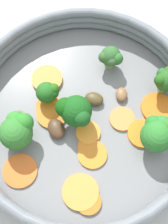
{
  "coord_description": "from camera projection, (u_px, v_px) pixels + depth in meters",
  "views": [
    {
      "loc": [
        -0.08,
        -0.14,
        0.43
      ],
      "look_at": [
        0.0,
        0.0,
        0.03
      ],
      "focal_mm": 50.0,
      "sensor_mm": 36.0,
      "label": 1
    }
  ],
  "objects": [
    {
      "name": "mushroom_piece_0",
      "position": [
        19.0,
        117.0,
        0.44
      ],
      "size": [
        0.02,
        0.03,
        0.01
      ],
      "primitive_type": "ellipsoid",
      "rotation": [
        0.0,
        0.0,
        4.29
      ],
      "color": "olive",
      "rests_on": "skillet"
    },
    {
      "name": "carrot_slice_2",
      "position": [
        47.0,
        79.0,
        0.46
      ],
      "size": [
        0.06,
        0.06,
        0.01
      ],
      "primitive_type": "cylinder",
      "rotation": [
        0.0,
        0.0,
        5.82
      ],
      "color": "orange",
      "rests_on": "skillet"
    },
    {
      "name": "carrot_slice_10",
      "position": [
        88.0,
        133.0,
        0.43
      ],
      "size": [
        0.05,
        0.05,
        0.0
      ],
      "primitive_type": "cylinder",
      "rotation": [
        0.0,
        0.0,
        1.13
      ],
      "color": "orange",
      "rests_on": "skillet"
    },
    {
      "name": "carrot_slice_7",
      "position": [
        20.0,
        171.0,
        0.41
      ],
      "size": [
        0.05,
        0.05,
        0.0
      ],
      "primitive_type": "cylinder",
      "rotation": [
        0.0,
        0.0,
        4.74
      ],
      "color": "orange",
      "rests_on": "skillet"
    },
    {
      "name": "mushroom_piece_3",
      "position": [
        122.0,
        96.0,
        0.45
      ],
      "size": [
        0.03,
        0.03,
        0.01
      ],
      "primitive_type": "ellipsoid",
      "rotation": [
        0.0,
        0.0,
        1.06
      ],
      "color": "#8E633F",
      "rests_on": "skillet"
    },
    {
      "name": "ground_plane",
      "position": [
        84.0,
        119.0,
        0.46
      ],
      "size": [
        4.0,
        4.0,
        0.0
      ],
      "primitive_type": "plane",
      "color": "#B8BDB8"
    },
    {
      "name": "broccoli_floret_1",
      "position": [
        158.0,
        133.0,
        0.4
      ],
      "size": [
        0.05,
        0.05,
        0.06
      ],
      "color": "#7F9957",
      "rests_on": "skillet"
    },
    {
      "name": "carrot_slice_3",
      "position": [
        88.0,
        202.0,
        0.4
      ],
      "size": [
        0.03,
        0.03,
        0.0
      ],
      "primitive_type": "cylinder",
      "rotation": [
        0.0,
        0.0,
        4.72
      ],
      "color": "orange",
      "rests_on": "skillet"
    },
    {
      "name": "carrot_slice_8",
      "position": [
        88.0,
        146.0,
        0.43
      ],
      "size": [
        0.04,
        0.04,
        0.0
      ],
      "primitive_type": "cylinder",
      "rotation": [
        0.0,
        0.0,
        0.58
      ],
      "color": "orange",
      "rests_on": "skillet"
    },
    {
      "name": "mushroom_piece_1",
      "position": [
        58.0,
        132.0,
        0.43
      ],
      "size": [
        0.03,
        0.03,
        0.01
      ],
      "primitive_type": "ellipsoid",
      "rotation": [
        0.0,
        0.0,
        4.61
      ],
      "color": "#533823",
      "rests_on": "skillet"
    },
    {
      "name": "broccoli_floret_2",
      "position": [
        48.0,
        92.0,
        0.43
      ],
      "size": [
        0.03,
        0.03,
        0.04
      ],
      "color": "#7AB162",
      "rests_on": "skillet"
    },
    {
      "name": "carrot_slice_1",
      "position": [
        48.0,
        106.0,
        0.45
      ],
      "size": [
        0.04,
        0.04,
        0.0
      ],
      "primitive_type": "cylinder",
      "rotation": [
        0.0,
        0.0,
        6.13
      ],
      "color": "orange",
      "rests_on": "skillet"
    },
    {
      "name": "skillet_rim_wall",
      "position": [
        84.0,
        111.0,
        0.42
      ],
      "size": [
        0.32,
        0.32,
        0.04
      ],
      "color": "slate",
      "rests_on": "skillet"
    },
    {
      "name": "carrot_slice_9",
      "position": [
        122.0,
        119.0,
        0.44
      ],
      "size": [
        0.05,
        0.05,
        0.0
      ],
      "primitive_type": "cylinder",
      "rotation": [
        0.0,
        0.0,
        5.15
      ],
      "color": "#F18A41",
      "rests_on": "skillet"
    },
    {
      "name": "broccoli_floret_0",
      "position": [
        75.0,
        111.0,
        0.41
      ],
      "size": [
        0.05,
        0.05,
        0.05
      ],
      "color": "#5F8956",
      "rests_on": "skillet"
    },
    {
      "name": "broccoli_floret_5",
      "position": [
        111.0,
        58.0,
        0.45
      ],
      "size": [
        0.03,
        0.03,
        0.04
      ],
      "color": "#89A468",
      "rests_on": "skillet"
    },
    {
      "name": "broccoli_floret_4",
      "position": [
        17.0,
        130.0,
        0.4
      ],
      "size": [
        0.05,
        0.05,
        0.05
      ],
      "color": "#6EA657",
      "rests_on": "skillet"
    },
    {
      "name": "mushroom_piece_2",
      "position": [
        94.0,
        99.0,
        0.45
      ],
      "size": [
        0.03,
        0.03,
        0.01
      ],
      "primitive_type": "ellipsoid",
      "rotation": [
        0.0,
        0.0,
        5.46
      ],
      "color": "brown",
      "rests_on": "skillet"
    },
    {
      "name": "carrot_slice_5",
      "position": [
        142.0,
        133.0,
        0.43
      ],
      "size": [
        0.05,
        0.05,
        0.0
      ],
      "primitive_type": "cylinder",
      "rotation": [
        0.0,
        0.0,
        2.75
      ],
      "color": "orange",
      "rests_on": "skillet"
    },
    {
      "name": "carrot_slice_6",
      "position": [
        157.0,
        108.0,
        0.45
      ],
      "size": [
        0.06,
        0.06,
        0.0
      ],
      "primitive_type": "cylinder",
      "rotation": [
        0.0,
        0.0,
        0.41
      ],
      "color": "orange",
      "rests_on": "skillet"
    },
    {
      "name": "carrot_slice_11",
      "position": [
        80.0,
        192.0,
        0.4
      ],
      "size": [
        0.06,
        0.06,
        0.0
      ],
      "primitive_type": "cylinder",
      "rotation": [
        0.0,
        0.0,
        4.47
      ],
      "color": "#F1953D",
      "rests_on": "skillet"
    },
    {
      "name": "carrot_slice_0",
      "position": [
        92.0,
        154.0,
        0.42
      ],
      "size": [
        0.05,
        0.05,
        0.0
      ],
      "primitive_type": "cylinder",
      "rotation": [
        0.0,
        0.0,
        1.2
      ],
      "color": "orange",
      "rests_on": "skillet"
    },
    {
      "name": "carrot_slice_4",
      "position": [
        52.0,
        114.0,
        0.44
      ],
      "size": [
        0.06,
        0.06,
        0.0
      ],
      "primitive_type": "cylinder",
      "rotation": [
        0.0,
        0.0,
        4.1
      ],
      "color": "orange",
      "rests_on": "skillet"
    },
    {
      "name": "skillet",
      "position": [
        84.0,
        118.0,
        0.45
      ],
      "size": [
        0.31,
        0.31,
        0.01
      ],
      "primitive_type": "cylinder",
      "color": "gray",
      "rests_on": "ground_plane"
    },
    {
      "name": "broccoli_floret_3",
      "position": [
        166.0,
        80.0,
        0.43
      ],
      "size": [
        0.04,
        0.03,
        0.04
      ],
      "color": "#80B16B",
      "rests_on": "skillet"
    }
  ]
}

